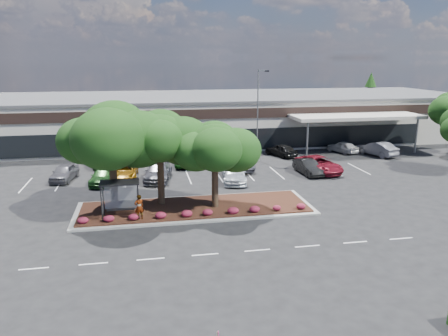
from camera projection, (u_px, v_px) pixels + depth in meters
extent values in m
plane|color=black|center=(231.00, 227.00, 30.12)|extent=(160.00, 160.00, 0.00)
cube|color=beige|center=(183.00, 118.00, 61.78)|extent=(80.00, 20.00, 6.00)
cube|color=#4A4B4D|center=(183.00, 96.00, 61.02)|extent=(80.40, 20.40, 0.30)
cube|color=black|center=(191.00, 115.00, 51.76)|extent=(80.00, 0.25, 1.20)
cube|color=black|center=(191.00, 141.00, 52.54)|extent=(60.00, 0.18, 2.60)
cube|color=#B2170C|center=(139.00, 116.00, 50.61)|extent=(6.00, 0.12, 1.00)
cube|color=beige|center=(357.00, 116.00, 53.12)|extent=(16.00, 5.00, 0.40)
cylinder|color=slate|center=(307.00, 140.00, 50.52)|extent=(0.24, 0.24, 4.20)
cylinder|color=slate|center=(416.00, 136.00, 53.04)|extent=(0.24, 0.24, 4.20)
cube|color=#979692|center=(195.00, 209.00, 33.55)|extent=(18.00, 6.00, 0.15)
cube|color=#422517|center=(195.00, 207.00, 33.52)|extent=(17.20, 5.20, 0.12)
cube|color=silver|center=(34.00, 269.00, 24.15)|extent=(1.60, 0.12, 0.01)
cube|color=silver|center=(93.00, 264.00, 24.73)|extent=(1.60, 0.12, 0.01)
cube|color=silver|center=(151.00, 259.00, 25.30)|extent=(1.60, 0.12, 0.01)
cube|color=silver|center=(205.00, 255.00, 25.88)|extent=(1.60, 0.12, 0.01)
cube|color=silver|center=(257.00, 250.00, 26.45)|extent=(1.60, 0.12, 0.01)
cube|color=silver|center=(307.00, 246.00, 27.03)|extent=(1.60, 0.12, 0.01)
cube|color=silver|center=(355.00, 242.00, 27.60)|extent=(1.60, 0.12, 0.01)
cube|color=silver|center=(401.00, 238.00, 28.18)|extent=(1.60, 0.12, 0.01)
cube|color=silver|center=(26.00, 185.00, 40.01)|extent=(0.12, 5.00, 0.01)
cube|color=silver|center=(60.00, 183.00, 40.55)|extent=(0.12, 5.00, 0.01)
cube|color=silver|center=(93.00, 182.00, 41.09)|extent=(0.12, 5.00, 0.01)
cube|color=silver|center=(126.00, 180.00, 41.63)|extent=(0.12, 5.00, 0.01)
cube|color=silver|center=(158.00, 179.00, 42.17)|extent=(0.12, 5.00, 0.01)
cube|color=silver|center=(188.00, 177.00, 42.71)|extent=(0.12, 5.00, 0.01)
cube|color=silver|center=(219.00, 176.00, 43.25)|extent=(0.12, 5.00, 0.01)
cube|color=silver|center=(248.00, 174.00, 43.79)|extent=(0.12, 5.00, 0.01)
cube|color=silver|center=(277.00, 173.00, 44.33)|extent=(0.12, 5.00, 0.01)
cube|color=silver|center=(305.00, 171.00, 44.87)|extent=(0.12, 5.00, 0.01)
cube|color=silver|center=(332.00, 170.00, 45.41)|extent=(0.12, 5.00, 0.01)
cube|color=silver|center=(359.00, 169.00, 45.95)|extent=(0.12, 5.00, 0.01)
cylinder|color=black|center=(103.00, 198.00, 31.46)|extent=(0.08, 0.08, 2.50)
cylinder|color=black|center=(138.00, 196.00, 31.91)|extent=(0.08, 0.08, 2.50)
cylinder|color=black|center=(101.00, 204.00, 30.23)|extent=(0.08, 0.08, 2.50)
cylinder|color=black|center=(138.00, 202.00, 30.67)|extent=(0.08, 0.08, 2.50)
cube|color=black|center=(119.00, 183.00, 30.75)|extent=(2.75, 1.55, 0.10)
cube|color=silver|center=(121.00, 195.00, 31.66)|extent=(2.30, 0.03, 2.00)
cube|color=black|center=(121.00, 209.00, 31.50)|extent=(2.00, 0.35, 0.06)
cone|color=#0F370C|center=(370.00, 98.00, 77.05)|extent=(3.96, 3.96, 9.00)
imported|color=#594C47|center=(139.00, 207.00, 30.61)|extent=(0.77, 0.63, 1.82)
cube|color=#979692|center=(257.00, 159.00, 49.53)|extent=(0.50, 0.50, 0.40)
cylinder|color=slate|center=(258.00, 114.00, 48.28)|extent=(0.14, 0.14, 9.76)
cube|color=slate|center=(263.00, 70.00, 47.12)|extent=(0.93, 0.38, 0.14)
cube|color=black|center=(267.00, 71.00, 47.14)|extent=(0.50, 0.38, 0.18)
cube|color=#FF43A5|center=(218.00, 334.00, 16.93)|extent=(0.02, 0.14, 0.18)
imported|color=#54535A|center=(64.00, 172.00, 41.48)|extent=(2.55, 4.71, 1.52)
imported|color=#204E1D|center=(103.00, 176.00, 40.46)|extent=(2.47, 4.92, 1.37)
imported|color=#6E4608|center=(125.00, 171.00, 42.21)|extent=(2.51, 5.01, 1.36)
imported|color=#4D4C54|center=(158.00, 172.00, 41.60)|extent=(3.20, 5.84, 1.60)
imported|color=#B7BDC3|center=(234.00, 174.00, 41.06)|extent=(2.87, 5.50, 1.52)
imported|color=#515158|center=(235.00, 162.00, 45.39)|extent=(3.77, 6.06, 1.56)
imported|color=black|center=(308.00, 167.00, 43.66)|extent=(1.82, 4.55, 1.47)
imported|color=maroon|center=(319.00, 164.00, 44.38)|extent=(3.97, 6.26, 1.61)
imported|color=#21551B|center=(102.00, 157.00, 47.28)|extent=(4.55, 6.67, 1.70)
imported|color=slate|center=(132.00, 158.00, 47.39)|extent=(2.66, 4.69, 1.50)
imported|color=#144612|center=(186.00, 159.00, 46.84)|extent=(3.12, 4.82, 1.53)
imported|color=black|center=(199.00, 157.00, 48.35)|extent=(2.84, 5.03, 1.38)
imported|color=silver|center=(202.00, 157.00, 48.08)|extent=(2.95, 4.68, 1.48)
imported|color=silver|center=(239.00, 158.00, 47.62)|extent=(3.08, 4.74, 1.50)
imported|color=black|center=(281.00, 150.00, 51.58)|extent=(3.35, 4.75, 1.50)
imported|color=silver|center=(343.00, 147.00, 53.58)|extent=(3.11, 4.49, 1.42)
imported|color=slate|center=(377.00, 149.00, 51.93)|extent=(3.31, 5.38, 1.67)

